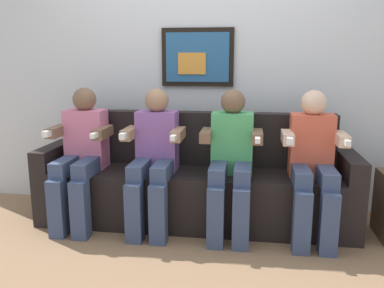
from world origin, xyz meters
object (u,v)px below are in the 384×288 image
object	(u,v)px
person_right_center	(231,157)
person_rightmost	(313,160)
person_left_center	(154,154)
person_leftmost	(81,152)
couch	(195,185)

from	to	relation	value
person_right_center	person_rightmost	distance (m)	0.60
person_left_center	person_right_center	bearing A→B (deg)	0.04
person_left_center	person_right_center	distance (m)	0.60
person_right_center	person_leftmost	bearing A→B (deg)	-179.98
couch	person_right_center	world-z (taller)	person_right_center
couch	person_right_center	xyz separation A→B (m)	(0.30, -0.17, 0.29)
person_left_center	person_rightmost	bearing A→B (deg)	0.00
person_right_center	person_rightmost	xyz separation A→B (m)	(0.60, -0.00, 0.00)
person_left_center	couch	bearing A→B (deg)	29.36
person_leftmost	person_rightmost	distance (m)	1.80
person_right_center	person_rightmost	bearing A→B (deg)	-0.04
person_leftmost	person_right_center	distance (m)	1.20
couch	person_leftmost	size ratio (longest dim) A/B	2.30
person_leftmost	person_right_center	bearing A→B (deg)	0.02
couch	person_right_center	size ratio (longest dim) A/B	2.30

